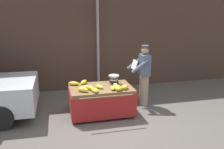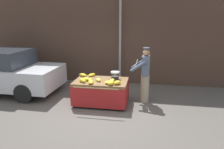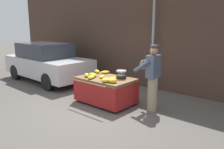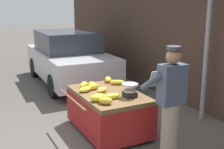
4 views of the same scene
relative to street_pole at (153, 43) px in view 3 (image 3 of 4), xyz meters
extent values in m
plane|color=#514C47|center=(-0.15, -2.68, -1.62)|extent=(60.00, 60.00, 0.00)
cube|color=#473328|center=(-0.15, 0.36, 0.39)|extent=(16.00, 0.24, 4.02)
cylinder|color=gray|center=(0.00, 0.00, 0.00)|extent=(0.09, 0.09, 3.24)
cube|color=brown|center=(-0.31, -1.98, -0.92)|extent=(1.58, 1.02, 0.08)
cylinder|color=black|center=(-1.02, -1.98, -1.30)|extent=(0.05, 0.65, 0.65)
cylinder|color=#B7B7BC|center=(-1.05, -1.98, -1.30)|extent=(0.01, 0.12, 0.12)
cylinder|color=black|center=(0.41, -1.98, -1.30)|extent=(0.05, 0.65, 0.65)
cylinder|color=#B7B7BC|center=(0.44, -1.98, -1.30)|extent=(0.01, 0.12, 0.12)
cylinder|color=#4C4742|center=(-0.31, -1.55, -1.29)|extent=(0.05, 0.05, 0.66)
cube|color=maroon|center=(-0.31, -2.49, -1.26)|extent=(1.58, 0.02, 0.60)
cube|color=maroon|center=(-0.31, -1.47, -1.26)|extent=(1.58, 0.02, 0.60)
cube|color=maroon|center=(-1.10, -1.98, -1.26)|extent=(0.02, 1.02, 0.60)
cube|color=maroon|center=(0.49, -1.98, -1.26)|extent=(0.02, 1.02, 0.60)
cylinder|color=brown|center=(-0.31, -2.67, -0.90)|extent=(1.27, 0.04, 0.04)
cube|color=black|center=(0.09, -1.77, -0.84)|extent=(0.20, 0.20, 0.09)
cylinder|color=#B7B7BC|center=(0.09, -1.77, -0.74)|extent=(0.02, 0.02, 0.11)
cylinder|color=#B7B7BC|center=(0.09, -1.77, -0.66)|extent=(0.28, 0.28, 0.03)
cylinder|color=#B7B7BC|center=(0.09, -1.77, -0.77)|extent=(0.21, 0.21, 0.03)
ellipsoid|color=yellow|center=(-0.59, -2.15, -0.83)|extent=(0.17, 0.25, 0.11)
ellipsoid|color=yellow|center=(-0.36, -2.08, -0.84)|extent=(0.22, 0.27, 0.09)
ellipsoid|color=yellow|center=(-0.52, -2.34, -0.83)|extent=(0.19, 0.26, 0.10)
ellipsoid|color=yellow|center=(0.06, -2.10, -0.83)|extent=(0.13, 0.29, 0.10)
ellipsoid|color=gold|center=(-0.06, -2.27, -0.84)|extent=(0.16, 0.24, 0.09)
ellipsoid|color=gold|center=(-0.97, -1.66, -0.83)|extent=(0.31, 0.24, 0.10)
ellipsoid|color=yellow|center=(-0.73, -2.11, -0.83)|extent=(0.24, 0.14, 0.11)
ellipsoid|color=gold|center=(-0.69, -1.59, -0.83)|extent=(0.25, 0.32, 0.10)
ellipsoid|color=gold|center=(-0.80, -2.25, -0.83)|extent=(0.30, 0.27, 0.11)
ellipsoid|color=gold|center=(0.24, -2.30, -0.82)|extent=(0.25, 0.26, 0.12)
ellipsoid|color=yellow|center=(0.06, -2.36, -0.82)|extent=(0.23, 0.26, 0.12)
cylinder|color=gray|center=(1.00, -1.62, -1.18)|extent=(0.26, 0.26, 0.88)
cube|color=#475166|center=(1.00, -1.62, -0.45)|extent=(0.23, 0.38, 0.58)
sphere|color=#9E7051|center=(1.00, -1.62, -0.06)|extent=(0.21, 0.21, 0.21)
cylinder|color=#3F3F47|center=(1.00, -1.62, 0.07)|extent=(0.20, 0.20, 0.05)
cylinder|color=#475166|center=(0.79, -1.83, -0.44)|extent=(0.48, 0.09, 0.37)
cylinder|color=#475166|center=(0.79, -1.41, -0.44)|extent=(0.48, 0.09, 0.37)
cube|color=silver|center=(0.70, -1.62, -0.43)|extent=(0.09, 0.34, 0.25)
cube|color=#BCBCC1|center=(-3.87, -1.51, -1.02)|extent=(3.94, 1.80, 0.70)
cube|color=#2D333D|center=(-4.02, -1.51, -0.39)|extent=(2.07, 1.55, 0.56)
cylinder|color=black|center=(-2.65, -0.76, -1.32)|extent=(0.60, 0.20, 0.60)
cylinder|color=black|center=(-2.69, -2.32, -1.32)|extent=(0.60, 0.20, 0.60)
cylinder|color=black|center=(-5.06, -0.70, -1.32)|extent=(0.60, 0.20, 0.60)
cylinder|color=black|center=(-5.10, -2.26, -1.32)|extent=(0.60, 0.20, 0.60)
camera|label=1|loc=(-1.48, -8.01, 1.11)|focal=40.43mm
camera|label=2|loc=(1.04, -7.88, 0.96)|focal=33.67mm
camera|label=3|loc=(3.90, -6.57, 0.57)|focal=36.31mm
camera|label=4|loc=(4.17, -4.19, 0.66)|focal=46.82mm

